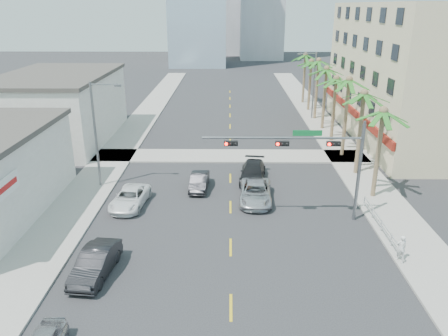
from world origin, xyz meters
name	(u,v)px	position (x,y,z in m)	size (l,w,h in m)	color
ground	(231,284)	(0.00, 0.00, 0.00)	(260.00, 260.00, 0.00)	#262628
sidewalk_right	(352,163)	(12.00, 20.00, 0.07)	(4.00, 120.00, 0.15)	gray
sidewalk_left	(110,162)	(-12.00, 20.00, 0.07)	(4.00, 120.00, 0.15)	gray
sidewalk_cross	(230,156)	(0.00, 22.00, 0.07)	(80.00, 4.00, 0.15)	gray
building_right	(423,72)	(21.99, 30.00, 7.50)	(15.25, 28.00, 15.00)	beige
building_left_far	(59,109)	(-19.50, 28.00, 3.60)	(11.00, 18.00, 7.20)	beige
traffic_signal_mast	(315,154)	(5.78, 7.95, 5.06)	(11.12, 0.54, 7.20)	slate
palm_tree_0	(383,112)	(11.60, 12.00, 7.08)	(4.80, 4.80, 7.80)	brown
palm_tree_1	(364,94)	(11.60, 17.20, 7.43)	(4.80, 4.80, 8.16)	brown
palm_tree_2	(349,81)	(11.60, 22.40, 7.78)	(4.80, 4.80, 8.52)	brown
palm_tree_3	(336,79)	(11.60, 27.60, 7.08)	(4.80, 4.80, 7.80)	brown
palm_tree_4	(327,69)	(11.60, 32.80, 7.43)	(4.80, 4.80, 8.16)	brown
palm_tree_5	(319,61)	(11.60, 38.00, 7.78)	(4.80, 4.80, 8.52)	brown
palm_tree_6	(311,62)	(11.60, 43.20, 7.08)	(4.80, 4.80, 7.80)	brown
palm_tree_7	(306,55)	(11.60, 48.40, 7.43)	(4.80, 4.80, 8.16)	brown
streetlight_left	(97,130)	(-11.00, 14.00, 5.06)	(2.55, 0.25, 9.00)	slate
streetlight_right	(313,82)	(11.00, 38.00, 5.06)	(2.55, 0.25, 9.00)	slate
guardrail	(381,224)	(10.30, 6.00, 0.67)	(0.08, 8.08, 1.00)	silver
car_parked_mid	(96,263)	(-7.80, 0.87, 0.78)	(1.65, 4.74, 1.56)	black
car_parked_far	(130,198)	(-7.80, 10.10, 0.69)	(2.28, 4.93, 1.37)	white
car_lane_left	(199,182)	(-2.65, 13.57, 0.67)	(1.41, 4.05, 1.33)	black
car_lane_center	(256,193)	(2.00, 11.13, 0.74)	(2.47, 5.36, 1.49)	silver
car_lane_right	(253,172)	(2.00, 15.60, 0.76)	(2.12, 5.22, 1.51)	black
pedestrian	(401,248)	(10.30, 2.46, 0.97)	(0.59, 0.39, 1.63)	silver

